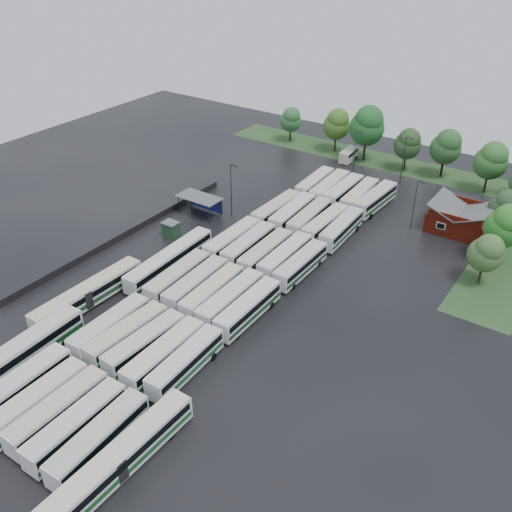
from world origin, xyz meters
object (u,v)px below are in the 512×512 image
Objects in this scene: artic_bus_west_a at (15,357)px; minibus at (349,155)px; brick_building at (460,221)px; artic_bus_east at (121,459)px.

artic_bus_west_a is 3.09× the size of minibus.
brick_building is at bearing 61.00° from artic_bus_west_a.
brick_building is 0.52× the size of artic_bus_west_a.
artic_bus_west_a is (-33.27, -65.94, 0.11)m from brick_building.
brick_building reaches higher than artic_bus_east.
artic_bus_east reaches higher than minibus.
artic_bus_east is at bearing -11.09° from artic_bus_west_a.
minibus is at bearing 102.73° from artic_bus_east.
minibus is (-30.46, 17.93, -0.39)m from brick_building.
artic_bus_east is (-11.75, -69.29, 0.05)m from brick_building.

